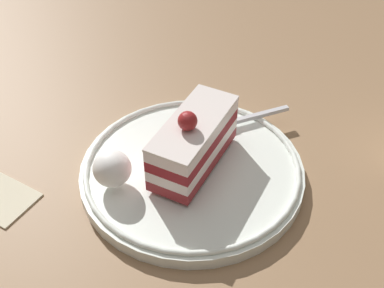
% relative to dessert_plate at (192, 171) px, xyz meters
% --- Properties ---
extents(ground_plane, '(2.40, 2.40, 0.00)m').
position_rel_dessert_plate_xyz_m(ground_plane, '(-0.01, 0.03, -0.01)').
color(ground_plane, '#906D4C').
extents(dessert_plate, '(0.25, 0.25, 0.02)m').
position_rel_dessert_plate_xyz_m(dessert_plate, '(0.00, 0.00, 0.00)').
color(dessert_plate, white).
rests_on(dessert_plate, ground_plane).
extents(cake_slice, '(0.08, 0.13, 0.08)m').
position_rel_dessert_plate_xyz_m(cake_slice, '(0.00, 0.01, 0.04)').
color(cake_slice, maroon).
rests_on(cake_slice, dessert_plate).
extents(whipped_cream_dollop, '(0.04, 0.04, 0.04)m').
position_rel_dessert_plate_xyz_m(whipped_cream_dollop, '(-0.07, -0.04, 0.03)').
color(whipped_cream_dollop, white).
rests_on(whipped_cream_dollop, dessert_plate).
extents(fork, '(0.10, 0.07, 0.00)m').
position_rel_dessert_plate_xyz_m(fork, '(0.04, 0.09, 0.01)').
color(fork, silver).
rests_on(fork, dessert_plate).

